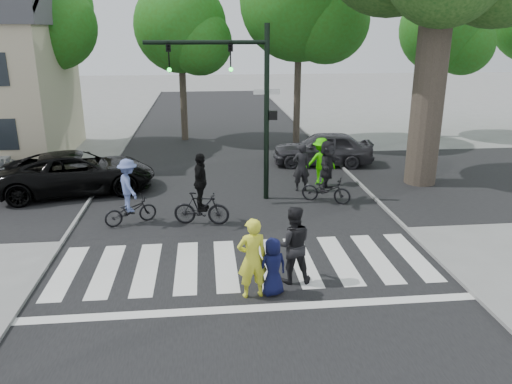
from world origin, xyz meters
TOP-DOWN VIEW (x-y plane):
  - ground at (0.00, 0.00)m, footprint 120.00×120.00m
  - road_stem at (0.00, 5.00)m, footprint 10.00×70.00m
  - road_cross at (0.00, 8.00)m, footprint 70.00×10.00m
  - curb_left at (-5.05, 5.00)m, footprint 0.10×70.00m
  - curb_right at (5.05, 5.00)m, footprint 0.10×70.00m
  - crosswalk at (0.00, 0.66)m, footprint 10.00×3.85m
  - traffic_signal at (0.35, 6.20)m, footprint 4.45×0.29m
  - bg_tree_1 at (-8.70, 15.48)m, footprint 6.09×5.80m
  - bg_tree_2 at (-1.76, 16.62)m, footprint 5.04×4.80m
  - bg_tree_3 at (4.31, 15.27)m, footprint 6.30×6.00m
  - bg_tree_4 at (12.23, 16.12)m, footprint 4.83×4.60m
  - pedestrian_woman at (0.03, -0.66)m, footprint 0.75×0.56m
  - pedestrian_child at (0.50, -0.61)m, footprint 0.78×0.63m
  - pedestrian_adult at (1.05, -0.03)m, footprint 0.94×0.74m
  - cyclist_left at (-3.30, 4.20)m, footprint 1.73×1.22m
  - cyclist_mid at (-1.10, 3.93)m, footprint 1.79×1.11m
  - cyclist_right at (3.24, 5.57)m, footprint 1.83×1.68m
  - car_suv at (-5.63, 7.66)m, footprint 5.95×3.64m
  - car_grey at (4.30, 10.67)m, footprint 4.61×2.32m
  - bystander_hivis at (3.52, 7.70)m, footprint 1.22×0.74m
  - bystander_dark at (2.62, 7.00)m, footprint 0.69×0.47m

SIDE VIEW (x-z plane):
  - ground at x=0.00m, z-range 0.00..0.00m
  - road_stem at x=0.00m, z-range 0.00..0.01m
  - road_cross at x=0.00m, z-range 0.00..0.01m
  - crosswalk at x=0.00m, z-range 0.00..0.01m
  - curb_left at x=-5.05m, z-range 0.00..0.10m
  - curb_right at x=5.05m, z-range 0.00..0.10m
  - pedestrian_child at x=0.50m, z-range 0.00..1.37m
  - car_grey at x=4.30m, z-range 0.00..1.51m
  - car_suv at x=-5.63m, z-range 0.00..1.54m
  - cyclist_left at x=-3.30m, z-range -0.14..1.94m
  - bystander_dark at x=2.62m, z-range 0.00..1.82m
  - bystander_hivis at x=3.52m, z-range 0.00..1.85m
  - cyclist_mid at x=-1.10m, z-range -0.20..2.06m
  - pedestrian_woman at x=0.03m, z-range 0.00..1.89m
  - pedestrian_adult at x=1.05m, z-range 0.00..1.91m
  - cyclist_right at x=3.24m, z-range -0.12..2.09m
  - traffic_signal at x=0.35m, z-range 0.90..6.90m
  - bg_tree_4 at x=12.23m, z-range 1.56..9.71m
  - bg_tree_2 at x=-1.76m, z-range 1.58..9.98m
  - bg_tree_1 at x=-8.70m, z-range 1.75..11.55m
  - bg_tree_3 at x=4.31m, z-range 1.84..12.04m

